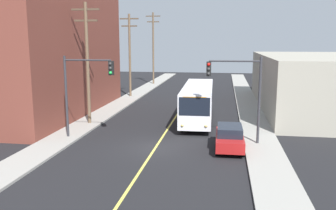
{
  "coord_description": "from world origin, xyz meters",
  "views": [
    {
      "loc": [
        4.53,
        -23.33,
        7.2
      ],
      "look_at": [
        0.0,
        5.5,
        2.0
      ],
      "focal_mm": 38.47,
      "sensor_mm": 36.0,
      "label": 1
    }
  ],
  "objects": [
    {
      "name": "ground_plane",
      "position": [
        0.0,
        0.0,
        0.0
      ],
      "size": [
        120.0,
        120.0,
        0.0
      ],
      "primitive_type": "plane",
      "color": "black"
    },
    {
      "name": "sidewalk_left",
      "position": [
        -7.25,
        10.0,
        0.07
      ],
      "size": [
        2.5,
        90.0,
        0.15
      ],
      "primitive_type": "cube",
      "color": "gray",
      "rests_on": "ground"
    },
    {
      "name": "sidewalk_right",
      "position": [
        7.25,
        10.0,
        0.07
      ],
      "size": [
        2.5,
        90.0,
        0.15
      ],
      "primitive_type": "cube",
      "color": "gray",
      "rests_on": "ground"
    },
    {
      "name": "lane_stripe_center",
      "position": [
        0.0,
        15.0,
        0.01
      ],
      "size": [
        0.16,
        60.0,
        0.01
      ],
      "primitive_type": "cube",
      "color": "#D8CC4C",
      "rests_on": "ground"
    },
    {
      "name": "building_left_brick",
      "position": [
        -13.49,
        9.99,
        6.54
      ],
      "size": [
        10.0,
        21.23,
        13.07
      ],
      "color": "brown",
      "rests_on": "ground"
    },
    {
      "name": "building_right_warehouse",
      "position": [
        14.5,
        17.0,
        2.86
      ],
      "size": [
        12.0,
        24.81,
        5.72
      ],
      "color": "gray",
      "rests_on": "ground"
    },
    {
      "name": "city_bus",
      "position": [
        2.2,
        9.15,
        1.82
      ],
      "size": [
        2.89,
        12.21,
        3.2
      ],
      "color": "silver",
      "rests_on": "ground"
    },
    {
      "name": "parked_car_red",
      "position": [
        4.98,
        0.4,
        0.84
      ],
      "size": [
        1.87,
        4.43,
        1.62
      ],
      "color": "maroon",
      "rests_on": "ground"
    },
    {
      "name": "utility_pole_near",
      "position": [
        -7.01,
        5.96,
        5.77
      ],
      "size": [
        2.4,
        0.28,
        10.23
      ],
      "color": "brown",
      "rests_on": "sidewalk_left"
    },
    {
      "name": "utility_pole_mid",
      "position": [
        -7.48,
        21.65,
        5.86
      ],
      "size": [
        2.4,
        0.28,
        10.41
      ],
      "color": "brown",
      "rests_on": "sidewalk_left"
    },
    {
      "name": "utility_pole_far",
      "position": [
        -7.22,
        35.74,
        6.5
      ],
      "size": [
        2.4,
        0.28,
        11.64
      ],
      "color": "brown",
      "rests_on": "sidewalk_left"
    },
    {
      "name": "traffic_signal_left_corner",
      "position": [
        -5.41,
        1.36,
        4.3
      ],
      "size": [
        3.75,
        0.48,
        6.0
      ],
      "color": "#2D2D33",
      "rests_on": "sidewalk_left"
    },
    {
      "name": "traffic_signal_right_corner",
      "position": [
        5.41,
        1.71,
        4.3
      ],
      "size": [
        3.75,
        0.48,
        6.0
      ],
      "color": "#2D2D33",
      "rests_on": "sidewalk_right"
    }
  ]
}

